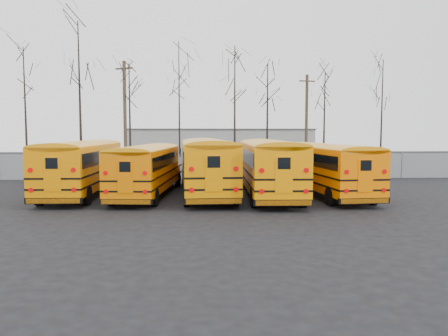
{
  "coord_description": "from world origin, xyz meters",
  "views": [
    {
      "loc": [
        -0.19,
        -22.63,
        3.74
      ],
      "look_at": [
        1.06,
        3.11,
        1.6
      ],
      "focal_mm": 35.0,
      "sensor_mm": 36.0,
      "label": 1
    }
  ],
  "objects": [
    {
      "name": "tree_2",
      "position": [
        -10.45,
        14.7,
        6.43
      ],
      "size": [
        0.26,
        0.26,
        12.86
      ],
      "primitive_type": "cone",
      "color": "black",
      "rests_on": "ground"
    },
    {
      "name": "utility_pole_left",
      "position": [
        -7.29,
        17.91,
        5.21
      ],
      "size": [
        1.7,
        0.86,
        10.15
      ],
      "rotation": [
        0.0,
        0.0,
        -0.42
      ],
      "color": "#4A3A2A",
      "rests_on": "ground"
    },
    {
      "name": "bus_d",
      "position": [
        3.61,
        2.32,
        1.95
      ],
      "size": [
        2.94,
        11.96,
        3.33
      ],
      "rotation": [
        0.0,
        0.0,
        -0.02
      ],
      "color": "black",
      "rests_on": "ground"
    },
    {
      "name": "distant_building",
      "position": [
        2.0,
        32.0,
        2.0
      ],
      "size": [
        22.0,
        8.0,
        4.0
      ],
      "primitive_type": "cube",
      "color": "#A09F9B",
      "rests_on": "ground"
    },
    {
      "name": "bus_e",
      "position": [
        7.05,
        2.49,
        1.82
      ],
      "size": [
        3.6,
        11.27,
        3.1
      ],
      "rotation": [
        0.0,
        0.0,
        0.1
      ],
      "color": "black",
      "rests_on": "ground"
    },
    {
      "name": "tree_4",
      "position": [
        -2.32,
        17.65,
        5.95
      ],
      "size": [
        0.26,
        0.26,
        11.9
      ],
      "primitive_type": "cone",
      "color": "black",
      "rests_on": "ground"
    },
    {
      "name": "tree_1",
      "position": [
        -15.05,
        14.95,
        5.39
      ],
      "size": [
        0.26,
        0.26,
        10.78
      ],
      "primitive_type": "cone",
      "color": "black",
      "rests_on": "ground"
    },
    {
      "name": "fence",
      "position": [
        0.0,
        12.0,
        1.0
      ],
      "size": [
        40.0,
        0.04,
        2.0
      ],
      "primitive_type": "cube",
      "color": "gray",
      "rests_on": "ground"
    },
    {
      "name": "bus_c",
      "position": [
        0.02,
        2.94,
        1.98
      ],
      "size": [
        3.44,
        12.22,
        3.38
      ],
      "rotation": [
        0.0,
        0.0,
        0.06
      ],
      "color": "black",
      "rests_on": "ground"
    },
    {
      "name": "utility_pole_right",
      "position": [
        10.04,
        20.16,
        4.79
      ],
      "size": [
        1.65,
        0.46,
        9.32
      ],
      "rotation": [
        0.0,
        0.0,
        0.21
      ],
      "color": "#453727",
      "rests_on": "ground"
    },
    {
      "name": "tree_3",
      "position": [
        -6.65,
        16.62,
        4.86
      ],
      "size": [
        0.26,
        0.26,
        9.72
      ],
      "primitive_type": "cone",
      "color": "black",
      "rests_on": "ground"
    },
    {
      "name": "tree_8",
      "position": [
        14.92,
        13.74,
        4.9
      ],
      "size": [
        0.26,
        0.26,
        9.8
      ],
      "primitive_type": "cone",
      "color": "black",
      "rests_on": "ground"
    },
    {
      "name": "bus_a",
      "position": [
        -7.25,
        3.37,
        1.91
      ],
      "size": [
        2.79,
        11.69,
        3.26
      ],
      "rotation": [
        0.0,
        0.0,
        -0.01
      ],
      "color": "black",
      "rests_on": "ground"
    },
    {
      "name": "tree_6",
      "position": [
        5.81,
        17.85,
        4.97
      ],
      "size": [
        0.26,
        0.26,
        9.94
      ],
      "primitive_type": "cone",
      "color": "black",
      "rests_on": "ground"
    },
    {
      "name": "tree_5",
      "position": [
        2.47,
        13.69,
        5.4
      ],
      "size": [
        0.26,
        0.26,
        10.81
      ],
      "primitive_type": "cone",
      "color": "black",
      "rests_on": "ground"
    },
    {
      "name": "bus_b",
      "position": [
        -3.43,
        2.73,
        1.78
      ],
      "size": [
        3.4,
        11.0,
        3.03
      ],
      "rotation": [
        0.0,
        0.0,
        -0.09
      ],
      "color": "black",
      "rests_on": "ground"
    },
    {
      "name": "tree_7",
      "position": [
        10.82,
        16.61,
        4.57
      ],
      "size": [
        0.26,
        0.26,
        9.14
      ],
      "primitive_type": "cone",
      "color": "black",
      "rests_on": "ground"
    },
    {
      "name": "ground",
      "position": [
        0.0,
        0.0,
        0.0
      ],
      "size": [
        120.0,
        120.0,
        0.0
      ],
      "primitive_type": "plane",
      "color": "black",
      "rests_on": "ground"
    }
  ]
}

